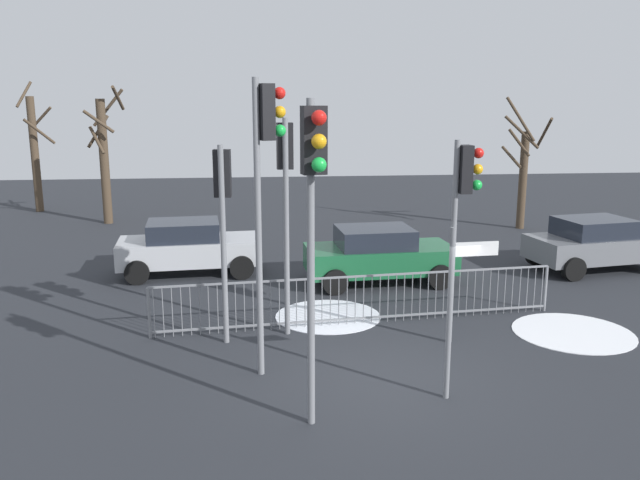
{
  "coord_description": "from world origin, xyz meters",
  "views": [
    {
      "loc": [
        -2.21,
        -10.12,
        4.68
      ],
      "look_at": [
        -0.92,
        2.27,
        1.97
      ],
      "focal_mm": 36.15,
      "sensor_mm": 36.0,
      "label": 1
    }
  ],
  "objects_px": {
    "traffic_light_mid_left": "(313,194)",
    "car_green_far": "(378,254)",
    "direction_sign_post": "(454,304)",
    "car_grey_trailing": "(596,243)",
    "bare_tree_left": "(35,151)",
    "traffic_light_foreground_left": "(463,196)",
    "bare_tree_right": "(523,171)",
    "bare_tree_centre": "(104,155)",
    "traffic_light_mid_right": "(223,199)",
    "traffic_light_rear_right": "(265,162)",
    "traffic_light_foreground_right": "(285,177)",
    "car_silver_near": "(188,246)"
  },
  "relations": [
    {
      "from": "traffic_light_mid_right",
      "to": "car_grey_trailing",
      "type": "xyz_separation_m",
      "value": [
        10.11,
        4.41,
        -2.07
      ]
    },
    {
      "from": "direction_sign_post",
      "to": "car_green_far",
      "type": "xyz_separation_m",
      "value": [
        0.12,
        6.7,
        -0.81
      ]
    },
    {
      "from": "traffic_light_foreground_right",
      "to": "bare_tree_centre",
      "type": "relative_size",
      "value": 0.84
    },
    {
      "from": "traffic_light_rear_right",
      "to": "traffic_light_mid_left",
      "type": "bearing_deg",
      "value": -4.1
    },
    {
      "from": "traffic_light_mid_right",
      "to": "traffic_light_foreground_left",
      "type": "bearing_deg",
      "value": -2.25
    },
    {
      "from": "traffic_light_mid_right",
      "to": "car_grey_trailing",
      "type": "bearing_deg",
      "value": 28.78
    },
    {
      "from": "traffic_light_foreground_left",
      "to": "car_grey_trailing",
      "type": "distance_m",
      "value": 7.8
    },
    {
      "from": "car_green_far",
      "to": "traffic_light_rear_right",
      "type": "bearing_deg",
      "value": -122.79
    },
    {
      "from": "traffic_light_mid_left",
      "to": "traffic_light_mid_right",
      "type": "distance_m",
      "value": 4.0
    },
    {
      "from": "traffic_light_foreground_left",
      "to": "traffic_light_mid_left",
      "type": "xyz_separation_m",
      "value": [
        -3.13,
        -3.11,
        0.54
      ]
    },
    {
      "from": "bare_tree_right",
      "to": "bare_tree_centre",
      "type": "bearing_deg",
      "value": 170.12
    },
    {
      "from": "car_grey_trailing",
      "to": "bare_tree_left",
      "type": "xyz_separation_m",
      "value": [
        -18.69,
        11.78,
        1.81
      ]
    },
    {
      "from": "direction_sign_post",
      "to": "car_grey_trailing",
      "type": "relative_size",
      "value": 0.69
    },
    {
      "from": "car_grey_trailing",
      "to": "bare_tree_right",
      "type": "distance_m",
      "value": 6.11
    },
    {
      "from": "traffic_light_foreground_left",
      "to": "traffic_light_rear_right",
      "type": "relative_size",
      "value": 0.79
    },
    {
      "from": "car_green_far",
      "to": "bare_tree_right",
      "type": "xyz_separation_m",
      "value": [
        6.64,
        6.63,
        1.37
      ]
    },
    {
      "from": "traffic_light_foreground_right",
      "to": "direction_sign_post",
      "type": "height_order",
      "value": "traffic_light_foreground_right"
    },
    {
      "from": "traffic_light_foreground_right",
      "to": "traffic_light_rear_right",
      "type": "xyz_separation_m",
      "value": [
        -0.43,
        -2.03,
        0.49
      ]
    },
    {
      "from": "car_silver_near",
      "to": "bare_tree_centre",
      "type": "distance_m",
      "value": 8.95
    },
    {
      "from": "traffic_light_rear_right",
      "to": "traffic_light_mid_left",
      "type": "relative_size",
      "value": 1.07
    },
    {
      "from": "traffic_light_foreground_left",
      "to": "bare_tree_left",
      "type": "xyz_separation_m",
      "value": [
        -13.09,
        16.78,
        -0.33
      ]
    },
    {
      "from": "bare_tree_left",
      "to": "bare_tree_right",
      "type": "height_order",
      "value": "bare_tree_left"
    },
    {
      "from": "traffic_light_mid_right",
      "to": "bare_tree_right",
      "type": "distance_m",
      "value": 14.71
    },
    {
      "from": "traffic_light_rear_right",
      "to": "traffic_light_mid_right",
      "type": "height_order",
      "value": "traffic_light_rear_right"
    },
    {
      "from": "car_green_far",
      "to": "bare_tree_left",
      "type": "relative_size",
      "value": 0.71
    },
    {
      "from": "bare_tree_right",
      "to": "car_green_far",
      "type": "bearing_deg",
      "value": -135.05
    },
    {
      "from": "traffic_light_mid_left",
      "to": "car_green_far",
      "type": "height_order",
      "value": "traffic_light_mid_left"
    },
    {
      "from": "traffic_light_mid_left",
      "to": "bare_tree_right",
      "type": "bearing_deg",
      "value": -133.03
    },
    {
      "from": "car_green_far",
      "to": "bare_tree_centre",
      "type": "bearing_deg",
      "value": 129.66
    },
    {
      "from": "traffic_light_mid_right",
      "to": "bare_tree_left",
      "type": "distance_m",
      "value": 18.33
    },
    {
      "from": "traffic_light_mid_right",
      "to": "car_grey_trailing",
      "type": "height_order",
      "value": "traffic_light_mid_right"
    },
    {
      "from": "car_silver_near",
      "to": "bare_tree_centre",
      "type": "bearing_deg",
      "value": 110.88
    },
    {
      "from": "traffic_light_foreground_left",
      "to": "traffic_light_foreground_right",
      "type": "xyz_separation_m",
      "value": [
        -3.3,
        0.94,
        0.29
      ]
    },
    {
      "from": "traffic_light_foreground_right",
      "to": "direction_sign_post",
      "type": "xyz_separation_m",
      "value": [
        2.45,
        -3.31,
        -1.62
      ]
    },
    {
      "from": "bare_tree_right",
      "to": "car_silver_near",
      "type": "bearing_deg",
      "value": -155.97
    },
    {
      "from": "traffic_light_foreground_left",
      "to": "traffic_light_foreground_right",
      "type": "distance_m",
      "value": 3.45
    },
    {
      "from": "car_grey_trailing",
      "to": "traffic_light_foreground_right",
      "type": "bearing_deg",
      "value": -164.62
    },
    {
      "from": "traffic_light_rear_right",
      "to": "traffic_light_mid_left",
      "type": "height_order",
      "value": "traffic_light_rear_right"
    },
    {
      "from": "traffic_light_mid_left",
      "to": "bare_tree_right",
      "type": "relative_size",
      "value": 0.98
    },
    {
      "from": "car_green_far",
      "to": "traffic_light_foreground_left",
      "type": "bearing_deg",
      "value": -84.14
    },
    {
      "from": "traffic_light_rear_right",
      "to": "bare_tree_right",
      "type": "relative_size",
      "value": 1.05
    },
    {
      "from": "car_green_far",
      "to": "bare_tree_left",
      "type": "height_order",
      "value": "bare_tree_left"
    },
    {
      "from": "car_green_far",
      "to": "bare_tree_centre",
      "type": "height_order",
      "value": "bare_tree_centre"
    },
    {
      "from": "traffic_light_foreground_right",
      "to": "direction_sign_post",
      "type": "bearing_deg",
      "value": -54.76
    },
    {
      "from": "traffic_light_rear_right",
      "to": "bare_tree_left",
      "type": "height_order",
      "value": "bare_tree_left"
    },
    {
      "from": "traffic_light_foreground_right",
      "to": "bare_tree_right",
      "type": "distance_m",
      "value": 13.64
    },
    {
      "from": "traffic_light_mid_right",
      "to": "direction_sign_post",
      "type": "bearing_deg",
      "value": -33.83
    },
    {
      "from": "traffic_light_mid_left",
      "to": "bare_tree_centre",
      "type": "relative_size",
      "value": 0.9
    },
    {
      "from": "car_grey_trailing",
      "to": "bare_tree_left",
      "type": "height_order",
      "value": "bare_tree_left"
    },
    {
      "from": "traffic_light_rear_right",
      "to": "bare_tree_right",
      "type": "bearing_deg",
      "value": 120.47
    }
  ]
}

